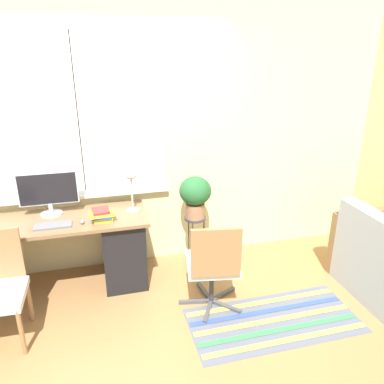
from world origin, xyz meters
TOP-DOWN VIEW (x-y plane):
  - ground_plane at (0.00, 0.00)m, footprint 14.00×14.00m
  - wall_back_with_window at (-0.01, 0.69)m, footprint 9.00×0.12m
  - desk at (-0.64, 0.31)m, footprint 2.05×0.61m
  - monitor at (-0.50, 0.45)m, footprint 0.54×0.20m
  - keyboard at (-0.46, 0.18)m, footprint 0.32×0.14m
  - mouse at (-0.21, 0.17)m, footprint 0.04×0.06m
  - desk_lamp at (0.27, 0.34)m, footprint 0.13×0.13m
  - book_stack at (-0.03, 0.18)m, footprint 0.23×0.19m
  - office_chair_swivel at (0.87, -0.35)m, footprint 0.59×0.59m
  - plant_stand at (0.91, 0.37)m, footprint 0.23×0.23m
  - potted_plant at (0.91, 0.37)m, footprint 0.33×0.33m
  - floor_rug_striped at (1.34, -0.67)m, footprint 1.48×0.69m

SIDE VIEW (x-z plane):
  - ground_plane at x=0.00m, z-range 0.00..0.00m
  - floor_rug_striped at x=1.34m, z-range 0.00..0.01m
  - desk at x=-0.64m, z-range 0.03..0.77m
  - office_chair_swivel at x=0.87m, z-range 0.02..0.89m
  - plant_stand at x=0.91m, z-range 0.21..0.80m
  - keyboard at x=-0.46m, z-range 0.74..0.76m
  - mouse at x=-0.21m, z-range 0.74..0.77m
  - book_stack at x=-0.03m, z-range 0.74..0.85m
  - potted_plant at x=0.91m, z-range 0.62..1.06m
  - monitor at x=-0.50m, z-range 0.76..1.18m
  - desk_lamp at x=0.27m, z-range 0.82..1.22m
  - wall_back_with_window at x=-0.01m, z-range 0.01..2.71m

